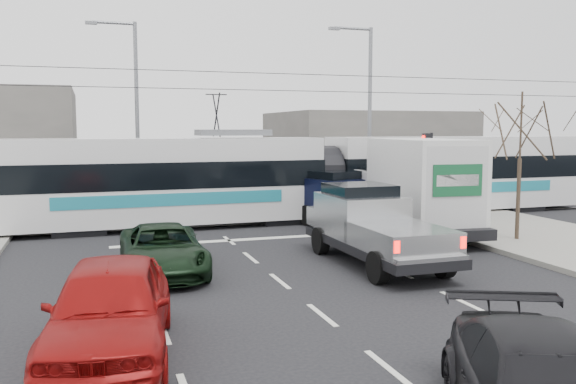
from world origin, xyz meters
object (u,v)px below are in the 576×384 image
object	(u,v)px
street_lamp_near	(366,105)
tram	(323,176)
silver_pickup	(371,225)
red_car	(110,308)
street_lamp_far	(133,104)
green_car	(163,250)
traffic_signal	(428,158)
bare_tree	(521,132)
box_truck	(416,188)
navy_pickup	(347,200)

from	to	relation	value
street_lamp_near	tram	distance (m)	6.74
tram	street_lamp_near	bearing A→B (deg)	45.23
silver_pickup	red_car	world-z (taller)	silver_pickup
street_lamp_far	green_car	distance (m)	14.88
red_car	green_car	bearing A→B (deg)	82.98
traffic_signal	street_lamp_near	world-z (taller)	street_lamp_near
bare_tree	traffic_signal	distance (m)	4.28
street_lamp_near	box_truck	distance (m)	9.99
street_lamp_near	street_lamp_far	distance (m)	11.67
bare_tree	box_truck	size ratio (longest dim) A/B	0.69
street_lamp_far	tram	bearing A→B (deg)	-40.20
box_truck	navy_pickup	xyz separation A→B (m)	(-1.67, 2.44, -0.66)
navy_pickup	green_car	bearing A→B (deg)	-165.13
traffic_signal	tram	xyz separation A→B (m)	(-3.21, 3.21, -0.87)
bare_tree	green_car	size ratio (longest dim) A/B	1.06
traffic_signal	navy_pickup	distance (m)	3.63
box_truck	bare_tree	bearing A→B (deg)	-37.78
bare_tree	tram	world-z (taller)	tram
traffic_signal	box_truck	world-z (taller)	traffic_signal
bare_tree	street_lamp_near	size ratio (longest dim) A/B	0.56
navy_pickup	red_car	bearing A→B (deg)	-149.83
tram	bare_tree	bearing A→B (deg)	-60.44
street_lamp_far	silver_pickup	distance (m)	16.22
bare_tree	tram	size ratio (longest dim) A/B	0.19
tram	green_car	distance (m)	11.12
street_lamp_near	silver_pickup	distance (m)	14.47
red_car	navy_pickup	bearing A→B (deg)	58.30
traffic_signal	red_car	bearing A→B (deg)	-139.83
box_truck	traffic_signal	bearing A→B (deg)	52.70
box_truck	street_lamp_near	bearing A→B (deg)	80.60
traffic_signal	street_lamp_far	world-z (taller)	street_lamp_far
street_lamp_near	navy_pickup	distance (m)	8.75
navy_pickup	green_car	size ratio (longest dim) A/B	1.19
green_car	red_car	world-z (taller)	red_car
street_lamp_near	navy_pickup	world-z (taller)	street_lamp_near
street_lamp_near	street_lamp_far	bearing A→B (deg)	170.13
street_lamp_near	street_lamp_far	size ratio (longest dim) A/B	1.00
bare_tree	silver_pickup	bearing A→B (deg)	-169.35
traffic_signal	bare_tree	bearing A→B (deg)	-74.24
traffic_signal	street_lamp_near	size ratio (longest dim) A/B	0.40
silver_pickup	tram	bearing A→B (deg)	77.46
box_truck	green_car	bearing A→B (deg)	-157.26
box_truck	navy_pickup	bearing A→B (deg)	129.09
red_car	bare_tree	bearing A→B (deg)	33.42
street_lamp_near	silver_pickup	bearing A→B (deg)	-114.60
box_truck	navy_pickup	size ratio (longest dim) A/B	1.30
street_lamp_far	box_truck	bearing A→B (deg)	-50.42
traffic_signal	silver_pickup	size ratio (longest dim) A/B	0.58
tram	green_car	world-z (taller)	tram
silver_pickup	box_truck	bearing A→B (deg)	44.54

